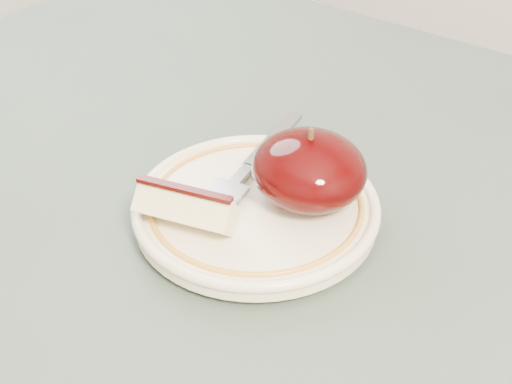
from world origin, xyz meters
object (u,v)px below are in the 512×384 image
Objects in this scene: table at (190,340)px; plate at (256,207)px; apple_half at (309,170)px; fork at (249,167)px.

table is 4.91× the size of plate.
apple_half is at bearing 44.22° from plate.
plate reaches higher than table.
apple_half reaches higher than fork.
fork is at bearing 95.89° from table.
plate is (0.02, 0.06, 0.10)m from table.
apple_half is at bearing 62.65° from table.
fork is (-0.06, 0.00, -0.02)m from apple_half.
plate is 2.16× the size of apple_half.
table is 5.30× the size of fork.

